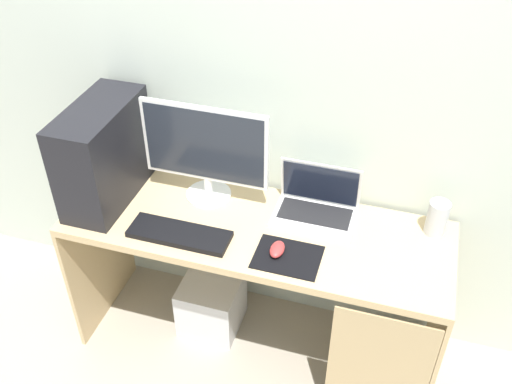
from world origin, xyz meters
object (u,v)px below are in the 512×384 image
at_px(pc_tower, 103,154).
at_px(subwoofer, 212,304).
at_px(laptop, 316,205).
at_px(mouse_left, 277,249).
at_px(monitor, 205,151).
at_px(keyboard, 179,234).
at_px(speaker, 437,218).

bearing_deg(pc_tower, subwoofer, 3.31).
bearing_deg(laptop, mouse_left, -107.90).
relative_size(pc_tower, mouse_left, 5.07).
relative_size(pc_tower, subwoofer, 1.73).
bearing_deg(subwoofer, monitor, 102.45).
xyz_separation_m(pc_tower, mouse_left, (0.81, -0.15, -0.20)).
bearing_deg(keyboard, speaker, 18.49).
xyz_separation_m(pc_tower, subwoofer, (0.44, 0.03, -0.83)).
bearing_deg(speaker, keyboard, -161.51).
bearing_deg(mouse_left, keyboard, -177.19).
relative_size(keyboard, subwoofer, 1.49).
relative_size(pc_tower, speaker, 3.19).
relative_size(laptop, keyboard, 0.82).
xyz_separation_m(laptop, subwoofer, (-0.46, -0.11, -0.65)).
distance_m(monitor, mouse_left, 0.52).
height_order(laptop, mouse_left, laptop).
xyz_separation_m(monitor, speaker, (0.97, 0.05, -0.16)).
height_order(monitor, keyboard, monitor).
bearing_deg(subwoofer, mouse_left, -24.97).
bearing_deg(keyboard, laptop, 31.48).
distance_m(pc_tower, laptop, 0.93).
height_order(monitor, mouse_left, monitor).
height_order(pc_tower, laptop, pc_tower).
bearing_deg(monitor, speaker, 2.85).
height_order(laptop, subwoofer, laptop).
xyz_separation_m(laptop, speaker, (0.49, 0.03, 0.03)).
bearing_deg(speaker, pc_tower, -173.29).
height_order(monitor, laptop, monitor).
bearing_deg(keyboard, mouse_left, 2.81).
distance_m(speaker, mouse_left, 0.66).
distance_m(monitor, keyboard, 0.36).
relative_size(laptop, subwoofer, 1.22).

